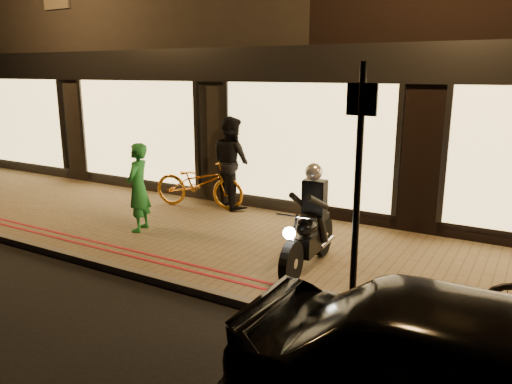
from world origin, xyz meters
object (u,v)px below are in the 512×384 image
Objects in this scene: sign_post at (358,183)px; person_green at (138,187)px; motorcycle at (310,229)px; bicycle_gold at (199,183)px.

sign_post is 1.83× the size of person_green.
person_green is (-4.60, 1.30, -0.86)m from sign_post.
motorcycle is 0.95× the size of bicycle_gold.
sign_post is at bearing 56.45° from person_green.
sign_post reaches higher than motorcycle.
motorcycle reaches higher than bicycle_gold.
motorcycle is 3.49m from person_green.
person_green reaches higher than motorcycle.
bicycle_gold is at bearing 162.92° from person_green.
person_green is at bearing 164.24° from sign_post.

